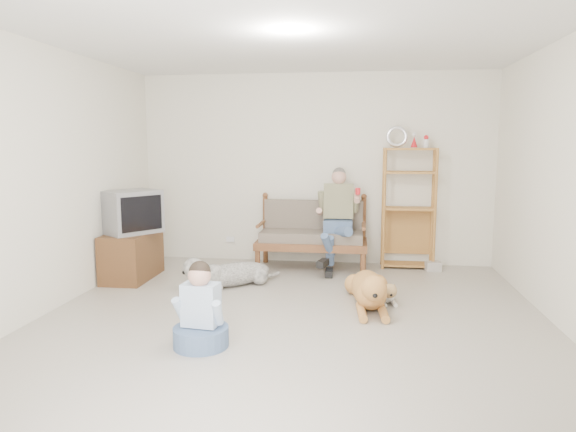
# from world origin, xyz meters

# --- Properties ---
(floor) EXTENTS (5.50, 5.50, 0.00)m
(floor) POSITION_xyz_m (0.00, 0.00, 0.00)
(floor) COLOR #B9B3A3
(floor) RESTS_ON ground
(ceiling) EXTENTS (5.50, 5.50, 0.00)m
(ceiling) POSITION_xyz_m (0.00, 0.00, 2.70)
(ceiling) COLOR white
(ceiling) RESTS_ON ground
(wall_back) EXTENTS (5.00, 0.00, 5.00)m
(wall_back) POSITION_xyz_m (0.00, 2.75, 1.35)
(wall_back) COLOR silver
(wall_back) RESTS_ON ground
(wall_front) EXTENTS (5.00, 0.00, 5.00)m
(wall_front) POSITION_xyz_m (0.00, -2.75, 1.35)
(wall_front) COLOR silver
(wall_front) RESTS_ON ground
(wall_left) EXTENTS (0.00, 5.50, 5.50)m
(wall_left) POSITION_xyz_m (-2.50, 0.00, 1.35)
(wall_left) COLOR silver
(wall_left) RESTS_ON ground
(loveseat) EXTENTS (1.50, 0.71, 0.95)m
(loveseat) POSITION_xyz_m (0.01, 2.36, 0.49)
(loveseat) COLOR brown
(loveseat) RESTS_ON ground
(man) EXTENTS (0.53, 0.76, 1.22)m
(man) POSITION_xyz_m (0.34, 2.17, 0.64)
(man) COLOR slate
(man) RESTS_ON loveseat
(etagere) EXTENTS (0.74, 0.32, 1.95)m
(etagere) POSITION_xyz_m (1.31, 2.55, 0.85)
(etagere) COLOR #B97D3A
(etagere) RESTS_ON ground
(book_stack) EXTENTS (0.22, 0.17, 0.13)m
(book_stack) POSITION_xyz_m (1.65, 2.39, 0.06)
(book_stack) COLOR beige
(book_stack) RESTS_ON ground
(tv_stand) EXTENTS (0.50, 0.90, 0.60)m
(tv_stand) POSITION_xyz_m (-2.23, 1.48, 0.30)
(tv_stand) COLOR brown
(tv_stand) RESTS_ON ground
(crt_tv) EXTENTS (0.79, 0.82, 0.53)m
(crt_tv) POSITION_xyz_m (-2.19, 1.45, 0.87)
(crt_tv) COLOR slate
(crt_tv) RESTS_ON tv_stand
(wall_outlet) EXTENTS (0.12, 0.02, 0.08)m
(wall_outlet) POSITION_xyz_m (-1.25, 2.73, 0.30)
(wall_outlet) COLOR silver
(wall_outlet) RESTS_ON ground
(golden_retriever) EXTENTS (0.43, 1.47, 0.45)m
(golden_retriever) POSITION_xyz_m (0.76, 0.74, 0.18)
(golden_retriever) COLOR #C78B45
(golden_retriever) RESTS_ON ground
(shaggy_dog) EXTENTS (1.08, 0.96, 0.41)m
(shaggy_dog) POSITION_xyz_m (-0.94, 1.24, 0.16)
(shaggy_dog) COLOR silver
(shaggy_dog) RESTS_ON ground
(terrier) EXTENTS (0.26, 0.65, 0.25)m
(terrier) POSITION_xyz_m (0.94, 0.91, 0.10)
(terrier) COLOR white
(terrier) RESTS_ON ground
(child) EXTENTS (0.47, 0.47, 0.74)m
(child) POSITION_xyz_m (-0.69, -0.56, 0.27)
(child) COLOR slate
(child) RESTS_ON ground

